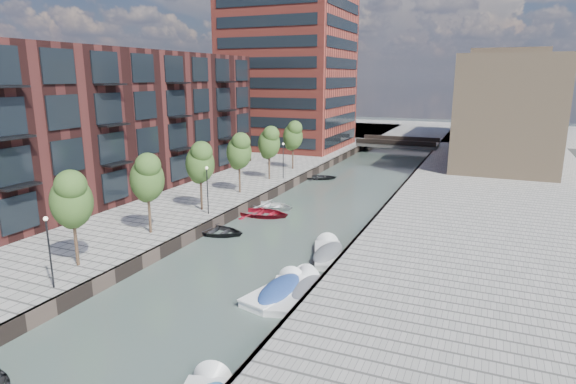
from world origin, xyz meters
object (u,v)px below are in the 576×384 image
Objects in this scene: tree_6 at (293,135)px; sloop_4 at (320,179)px; tree_5 at (269,142)px; motorboat_4 at (328,253)px; motorboat_3 at (285,290)px; tree_3 at (200,161)px; car at (464,157)px; sloop_3 at (269,209)px; bridge at (398,144)px; motorboat_1 at (308,287)px; motorboat_2 at (287,292)px; tree_1 at (71,198)px; sloop_1 at (215,234)px; sloop_2 at (263,216)px; tree_2 at (147,177)px; tree_4 at (239,150)px.

tree_6 is 6.48m from sloop_4.
tree_5 is 1.00× the size of tree_6.
motorboat_3 is at bearing -93.32° from motorboat_4.
tree_3 is 1.03× the size of motorboat_3.
tree_3 is at bearing -134.80° from car.
tree_5 reaches higher than car.
sloop_3 is (3.79, -15.18, -5.31)m from tree_6.
motorboat_1 is at bearing -84.75° from bridge.
car is (7.10, 45.11, 1.47)m from motorboat_3.
motorboat_2 is 1.31× the size of car.
tree_1 is (-8.50, -61.00, 3.92)m from bridge.
tree_3 is 1.22× the size of sloop_1.
sloop_3 is 0.86× the size of motorboat_3.
tree_1 is 1.23× the size of motorboat_1.
sloop_2 is 1.16× the size of sloop_4.
tree_1 is at bearing -90.00° from tree_5.
motorboat_2 is at bearing -40.08° from tree_3.
sloop_4 is 0.77× the size of motorboat_4.
motorboat_2 is at bearing -68.09° from tree_6.
tree_2 is 1.00× the size of tree_4.
tree_4 is 22.27m from motorboat_1.
tree_4 reaches higher than bridge.
motorboat_4 reaches higher than sloop_4.
tree_2 is at bearing -90.00° from tree_5.
tree_3 is at bearing -100.25° from bridge.
motorboat_2 is (12.77, -17.75, -5.21)m from tree_4.
tree_4 is at bearing 90.00° from tree_3.
motorboat_2 is (8.98, -16.57, 0.10)m from sloop_3.
tree_6 reaches higher than sloop_3.
tree_5 is at bearing 119.99° from motorboat_1.
sloop_2 is at bearing 160.34° from sloop_4.
sloop_2 is 0.89× the size of motorboat_4.
tree_3 is 1.20× the size of sloop_3.
motorboat_3 reaches higher than sloop_3.
sloop_2 is (4.38, -10.75, -5.31)m from tree_5.
tree_6 reaches higher than car.
motorboat_2 is (4.27, -57.75, -1.29)m from bridge.
tree_6 is at bearing 12.39° from sloop_3.
tree_2 is 14.00m from tree_4.
tree_6 reaches higher than motorboat_2.
tree_6 is at bearing 9.47° from sloop_2.
bridge reaches higher than sloop_4.
sloop_2 is at bearing 120.95° from motorboat_2.
motorboat_1 is at bearing -65.97° from tree_6.
motorboat_2 reaches higher than sloop_2.
sloop_1 is at bearing 156.69° from sloop_4.
tree_5 is at bearing 6.99° from sloop_1.
sloop_3 is 0.89× the size of motorboat_4.
tree_4 is at bearing 71.06° from sloop_3.
tree_6 reaches higher than motorboat_4.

